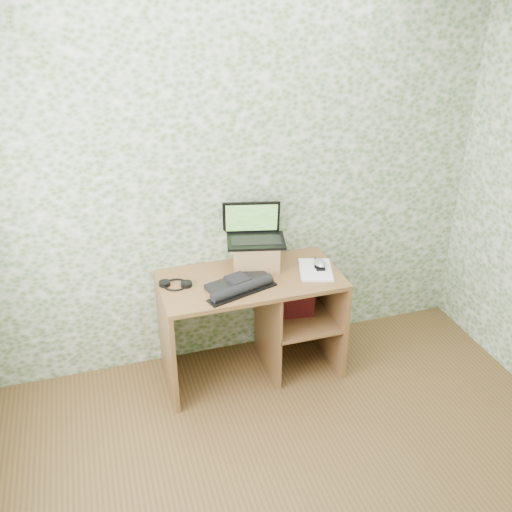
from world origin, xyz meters
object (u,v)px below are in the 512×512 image
object	(u,v)px
desk	(261,308)
notepad	(316,270)
laptop	(254,232)
riser	(256,254)
keyboard	(240,285)

from	to	relation	value
desk	notepad	distance (m)	0.46
desk	laptop	xyz separation A→B (m)	(0.00, 0.16, 0.51)
riser	notepad	bearing A→B (deg)	-26.21
keyboard	notepad	world-z (taller)	keyboard
desk	laptop	world-z (taller)	laptop
desk	riser	size ratio (longest dim) A/B	3.93
riser	keyboard	bearing A→B (deg)	-126.51
riser	keyboard	xyz separation A→B (m)	(-0.19, -0.25, -0.07)
desk	keyboard	distance (m)	0.37
desk	riser	world-z (taller)	riser
keyboard	riser	bearing A→B (deg)	35.85
riser	keyboard	size ratio (longest dim) A/B	0.63
riser	notepad	world-z (taller)	riser
riser	laptop	xyz separation A→B (m)	(0.00, 0.04, 0.15)
notepad	laptop	bearing A→B (deg)	166.40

